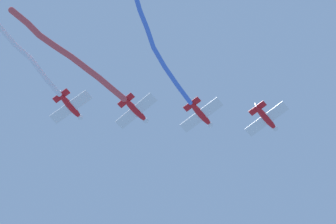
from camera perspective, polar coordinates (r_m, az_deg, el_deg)
name	(u,v)px	position (r m, az deg, el deg)	size (l,w,h in m)	color
airplane_lead	(266,118)	(92.61, 8.54, -0.56)	(5.18, 6.81, 1.68)	red
airplane_left_wing	(201,115)	(91.71, 2.89, -0.22)	(5.19, 6.81, 1.68)	red
smoke_trail_left_wing	(144,9)	(86.40, -2.07, 8.93)	(24.60, 17.15, 1.19)	#4C75DB
airplane_right_wing	(136,111)	(91.73, -2.80, 0.13)	(5.17, 6.81, 1.68)	red
smoke_trail_right_wing	(70,57)	(88.43, -8.48, 4.77)	(19.83, 3.19, 2.46)	#DB4C4C
airplane_slot	(71,107)	(92.65, -8.45, 0.47)	(5.20, 6.79, 1.68)	red
smoke_trail_slot	(15,43)	(90.57, -13.17, 5.82)	(18.26, 6.24, 1.34)	white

